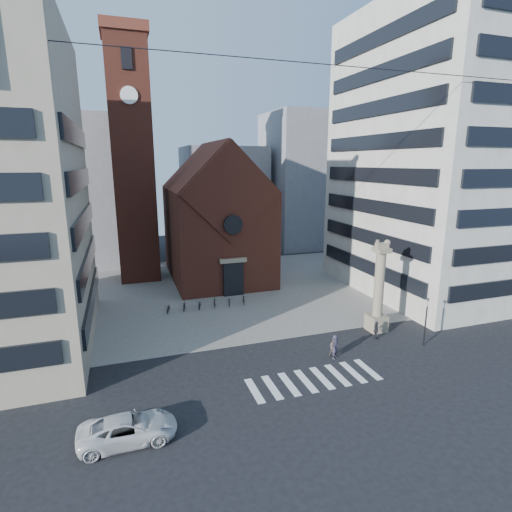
# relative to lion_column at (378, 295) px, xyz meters

# --- Properties ---
(ground) EXTENTS (120.00, 120.00, 0.00)m
(ground) POSITION_rel_lion_column_xyz_m (-10.01, -3.00, -3.46)
(ground) COLOR black
(ground) RESTS_ON ground
(piazza) EXTENTS (46.00, 30.00, 0.05)m
(piazza) POSITION_rel_lion_column_xyz_m (-10.01, 16.00, -3.43)
(piazza) COLOR gray
(piazza) RESTS_ON ground
(zebra_crossing) EXTENTS (10.20, 3.20, 0.01)m
(zebra_crossing) POSITION_rel_lion_column_xyz_m (-9.46, -6.00, -3.45)
(zebra_crossing) COLOR white
(zebra_crossing) RESTS_ON ground
(church) EXTENTS (12.00, 16.65, 18.00)m
(church) POSITION_rel_lion_column_xyz_m (-10.01, 22.04, 4.53)
(church) COLOR brown
(church) RESTS_ON ground
(campanile) EXTENTS (5.50, 5.50, 31.20)m
(campanile) POSITION_rel_lion_column_xyz_m (-20.01, 25.00, 12.28)
(campanile) COLOR brown
(campanile) RESTS_ON ground
(building_right) EXTENTS (18.00, 22.00, 32.00)m
(building_right) POSITION_rel_lion_column_xyz_m (13.99, 9.00, 12.54)
(building_right) COLOR beige
(building_right) RESTS_ON ground
(bg_block_left) EXTENTS (16.00, 14.00, 22.00)m
(bg_block_left) POSITION_rel_lion_column_xyz_m (-30.01, 37.00, 7.54)
(bg_block_left) COLOR gray
(bg_block_left) RESTS_ON ground
(bg_block_mid) EXTENTS (14.00, 12.00, 18.00)m
(bg_block_mid) POSITION_rel_lion_column_xyz_m (-4.01, 42.00, 5.54)
(bg_block_mid) COLOR gray
(bg_block_mid) RESTS_ON ground
(bg_block_right) EXTENTS (16.00, 14.00, 24.00)m
(bg_block_right) POSITION_rel_lion_column_xyz_m (11.99, 39.00, 8.54)
(bg_block_right) COLOR gray
(bg_block_right) RESTS_ON ground
(lion_column) EXTENTS (1.63, 1.60, 8.68)m
(lion_column) POSITION_rel_lion_column_xyz_m (0.00, 0.00, 0.00)
(lion_column) COLOR gray
(lion_column) RESTS_ON ground
(traffic_light) EXTENTS (0.13, 0.16, 4.30)m
(traffic_light) POSITION_rel_lion_column_xyz_m (1.99, -4.00, -1.17)
(traffic_light) COLOR black
(traffic_light) RESTS_ON ground
(white_car) EXTENTS (5.44, 2.55, 1.51)m
(white_car) POSITION_rel_lion_column_xyz_m (-22.35, -8.56, -2.70)
(white_car) COLOR silver
(white_car) RESTS_ON ground
(pedestrian_0) EXTENTS (0.86, 0.81, 1.98)m
(pedestrian_0) POSITION_rel_lion_column_xyz_m (-6.40, -3.61, -2.47)
(pedestrian_0) COLOR #353042
(pedestrian_0) RESTS_ON ground
(pedestrian_1) EXTENTS (0.94, 0.83, 1.60)m
(pedestrian_1) POSITION_rel_lion_column_xyz_m (-6.32, -3.28, -2.66)
(pedestrian_1) COLOR #63524F
(pedestrian_1) RESTS_ON ground
(pedestrian_2) EXTENTS (0.79, 1.07, 1.68)m
(pedestrian_2) POSITION_rel_lion_column_xyz_m (-1.20, -1.66, -2.61)
(pedestrian_2) COLOR black
(pedestrian_2) RESTS_ON ground
(scooter_0) EXTENTS (0.97, 1.77, 0.88)m
(scooter_0) POSITION_rel_lion_column_xyz_m (-17.93, 10.75, -2.97)
(scooter_0) COLOR black
(scooter_0) RESTS_ON piazza
(scooter_1) EXTENTS (0.83, 1.69, 0.98)m
(scooter_1) POSITION_rel_lion_column_xyz_m (-16.28, 10.75, -2.92)
(scooter_1) COLOR black
(scooter_1) RESTS_ON piazza
(scooter_2) EXTENTS (0.97, 1.77, 0.88)m
(scooter_2) POSITION_rel_lion_column_xyz_m (-14.63, 10.75, -2.97)
(scooter_2) COLOR black
(scooter_2) RESTS_ON piazza
(scooter_3) EXTENTS (0.83, 1.69, 0.98)m
(scooter_3) POSITION_rel_lion_column_xyz_m (-12.99, 10.75, -2.92)
(scooter_3) COLOR black
(scooter_3) RESTS_ON piazza
(scooter_4) EXTENTS (0.97, 1.77, 0.88)m
(scooter_4) POSITION_rel_lion_column_xyz_m (-11.34, 10.75, -2.97)
(scooter_4) COLOR black
(scooter_4) RESTS_ON piazza
(scooter_5) EXTENTS (0.83, 1.69, 0.98)m
(scooter_5) POSITION_rel_lion_column_xyz_m (-9.70, 10.75, -2.92)
(scooter_5) COLOR black
(scooter_5) RESTS_ON piazza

